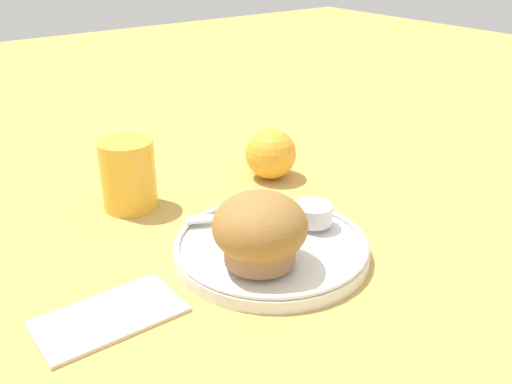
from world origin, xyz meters
name	(u,v)px	position (x,y,z in m)	size (l,w,h in m)	color
ground_plane	(276,248)	(0.00, 0.00, 0.00)	(3.00, 3.00, 0.00)	tan
plate	(271,247)	(-0.01, -0.01, 0.01)	(0.22, 0.22, 0.02)	white
muffin	(260,230)	(-0.05, -0.04, 0.05)	(0.10, 0.10, 0.07)	#9E7047
cream_ramekin	(314,213)	(0.05, -0.01, 0.03)	(0.04, 0.04, 0.02)	silver
berry_pair	(244,216)	(-0.01, 0.04, 0.03)	(0.02, 0.01, 0.01)	#4C194C
butter_knife	(248,216)	(0.00, 0.05, 0.02)	(0.14, 0.08, 0.00)	silver
orange_fruit	(271,154)	(0.12, 0.16, 0.04)	(0.07, 0.07, 0.07)	#F4A82D
juice_glass	(128,174)	(-0.09, 0.20, 0.05)	(0.07, 0.07, 0.09)	gold
folded_napkin	(109,315)	(-0.21, -0.01, 0.00)	(0.14, 0.07, 0.01)	beige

